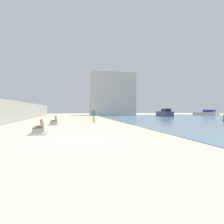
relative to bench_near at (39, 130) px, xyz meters
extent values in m
plane|color=beige|center=(2.35, 14.11, -0.23)|extent=(120.00, 120.00, 0.00)
cube|color=#9E9E99|center=(-5.15, 14.11, 1.13)|extent=(0.80, 64.00, 2.72)
cube|color=#9E9E99|center=(0.01, -0.70, 0.01)|extent=(0.61, 0.23, 0.50)
cube|color=#9E9E99|center=(-0.06, 0.70, 0.01)|extent=(0.61, 0.23, 0.50)
cube|color=brown|center=(-0.03, 0.00, 0.22)|extent=(0.58, 1.62, 0.06)
cube|color=brown|center=(0.20, 0.01, 0.50)|extent=(0.25, 1.61, 0.50)
cube|color=#9E9E99|center=(-0.03, 0.00, -0.19)|extent=(1.21, 2.16, 0.08)
cube|color=#9E9E99|center=(0.25, 7.60, 0.01)|extent=(0.60, 0.21, 0.50)
cube|color=#9E9E99|center=(0.26, 9.00, 0.01)|extent=(0.60, 0.21, 0.50)
cube|color=brown|center=(0.26, 8.30, 0.22)|extent=(0.51, 1.60, 0.06)
cube|color=brown|center=(0.49, 8.29, 0.50)|extent=(0.18, 1.60, 0.50)
cube|color=#9E9E99|center=(0.26, 8.30, -0.19)|extent=(1.12, 2.11, 0.08)
cylinder|color=gold|center=(4.88, 11.18, 0.19)|extent=(0.12, 0.12, 0.85)
cylinder|color=gold|center=(4.75, 11.21, 0.19)|extent=(0.12, 0.12, 0.85)
cube|color=teal|center=(4.82, 11.19, 0.92)|extent=(0.35, 0.24, 0.60)
sphere|color=brown|center=(4.82, 11.19, 1.37)|extent=(0.23, 0.23, 0.23)
cylinder|color=teal|center=(5.03, 11.15, 0.95)|extent=(0.09, 0.09, 0.54)
cylinder|color=teal|center=(4.60, 11.24, 0.95)|extent=(0.09, 0.09, 0.54)
cube|color=navy|center=(23.99, 32.47, 0.38)|extent=(2.46, 7.78, 1.15)
cube|color=black|center=(23.88, 31.33, 1.28)|extent=(1.54, 3.47, 0.66)
cube|color=beige|center=(40.26, 39.74, 0.23)|extent=(4.60, 7.62, 0.84)
cube|color=navy|center=(40.65, 38.71, 1.01)|extent=(2.55, 3.55, 0.72)
cylinder|color=silver|center=(40.14, 40.08, 3.19)|extent=(0.12, 0.12, 5.08)
cube|color=#ADAAA3|center=(13.03, 42.11, 5.57)|extent=(12.00, 6.00, 11.62)
camera|label=1|loc=(2.21, -14.58, 1.38)|focal=33.48mm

